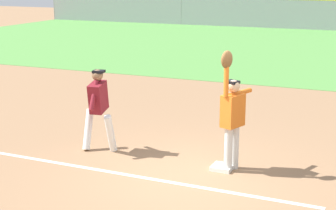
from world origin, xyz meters
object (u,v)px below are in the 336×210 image
object	(u,v)px
runner	(98,104)
baseball	(231,84)
fielder	(232,112)
first_base	(222,167)
parked_car_black	(273,15)
parked_car_tan	(191,13)

from	to	relation	value
runner	baseball	world-z (taller)	runner
fielder	runner	distance (m)	2.82
first_base	fielder	xyz separation A→B (m)	(0.15, 0.04, 1.08)
fielder	baseball	bearing A→B (deg)	-44.12
first_base	parked_car_black	xyz separation A→B (m)	(-5.20, 29.01, 0.63)
fielder	baseball	world-z (taller)	fielder
baseball	parked_car_tan	size ratio (longest dim) A/B	0.02
baseball	runner	bearing A→B (deg)	-176.65
fielder	baseball	size ratio (longest dim) A/B	30.81
parked_car_black	first_base	bearing A→B (deg)	-75.89
baseball	first_base	bearing A→B (deg)	-109.92
first_base	parked_car_tan	size ratio (longest dim) A/B	0.08
parked_car_tan	baseball	bearing A→B (deg)	-72.61
fielder	parked_car_black	distance (m)	29.46
fielder	first_base	bearing A→B (deg)	35.09
fielder	parked_car_tan	distance (m)	30.96
fielder	parked_car_tan	world-z (taller)	fielder
first_base	baseball	size ratio (longest dim) A/B	5.14
runner	baseball	size ratio (longest dim) A/B	23.24
parked_car_tan	parked_car_black	distance (m)	6.15
parked_car_tan	first_base	bearing A→B (deg)	-72.87
baseball	parked_car_black	distance (m)	29.30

